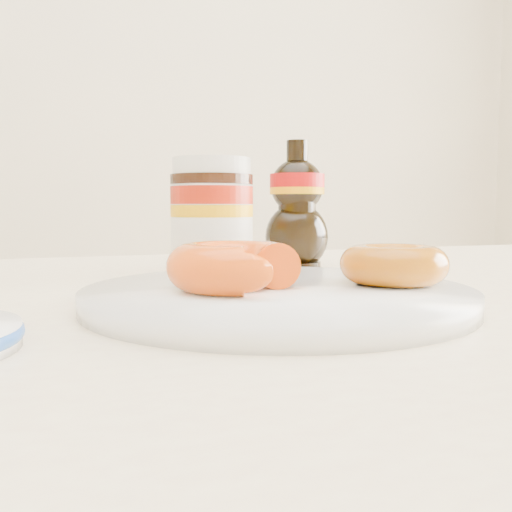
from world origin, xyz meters
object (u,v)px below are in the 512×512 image
object	(u,v)px
plate	(277,296)
nutella_jar	(212,212)
dining_table	(267,387)
donut_whole	(394,264)
donut_bitten	(234,266)
syrup_bottle	(297,204)

from	to	relation	value
plate	nutella_jar	distance (m)	0.23
dining_table	donut_whole	bearing A→B (deg)	-37.91
donut_bitten	nutella_jar	size ratio (longest dim) A/B	0.77
dining_table	nutella_jar	xyz separation A→B (m)	(-0.01, 0.16, 0.15)
syrup_bottle	nutella_jar	bearing A→B (deg)	-160.69
dining_table	plate	xyz separation A→B (m)	(-0.01, -0.05, 0.09)
donut_bitten	syrup_bottle	bearing A→B (deg)	74.37
donut_bitten	donut_whole	world-z (taller)	donut_bitten
donut_whole	syrup_bottle	size ratio (longest dim) A/B	0.54
plate	donut_whole	world-z (taller)	donut_whole
nutella_jar	syrup_bottle	bearing A→B (deg)	19.31
donut_bitten	syrup_bottle	world-z (taller)	syrup_bottle
dining_table	nutella_jar	distance (m)	0.22
donut_whole	nutella_jar	bearing A→B (deg)	111.66
nutella_jar	syrup_bottle	xyz separation A→B (m)	(0.12, 0.04, 0.01)
plate	donut_bitten	xyz separation A→B (m)	(-0.04, -0.00, 0.02)
donut_bitten	donut_whole	bearing A→B (deg)	13.06
nutella_jar	plate	bearing A→B (deg)	-91.60
nutella_jar	syrup_bottle	size ratio (longest dim) A/B	0.82
donut_bitten	syrup_bottle	size ratio (longest dim) A/B	0.63
plate	donut_whole	bearing A→B (deg)	-7.30
donut_whole	nutella_jar	xyz separation A→B (m)	(-0.09, 0.23, 0.04)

